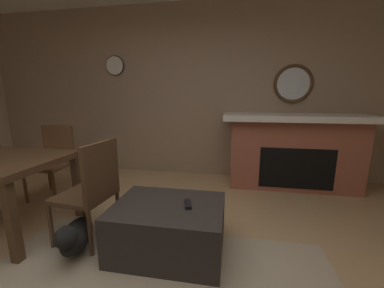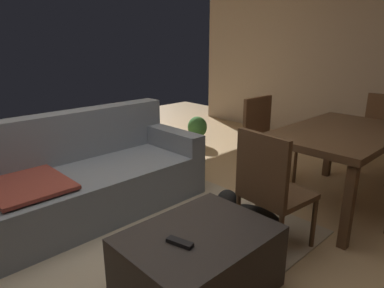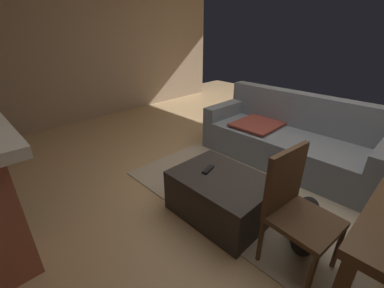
# 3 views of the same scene
# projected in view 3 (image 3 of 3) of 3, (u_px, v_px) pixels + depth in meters

# --- Properties ---
(floor) EXTENTS (9.06, 9.06, 0.00)m
(floor) POSITION_uv_depth(u_px,v_px,m) (259.00, 191.00, 2.85)
(floor) COLOR tan
(wall_left) EXTENTS (0.12, 5.87, 2.74)m
(wall_left) POSITION_uv_depth(u_px,v_px,m) (93.00, 45.00, 4.72)
(wall_left) COLOR #9E846B
(wall_left) RESTS_ON ground
(area_rug) EXTENTS (2.60, 2.00, 0.01)m
(area_rug) POSITION_uv_depth(u_px,v_px,m) (259.00, 184.00, 2.97)
(area_rug) COLOR tan
(area_rug) RESTS_ON ground
(couch) EXTENTS (2.26, 0.93, 0.89)m
(couch) POSITION_uv_depth(u_px,v_px,m) (290.00, 140.00, 3.37)
(couch) COLOR slate
(couch) RESTS_ON ground
(ottoman_coffee_table) EXTENTS (0.91, 0.67, 0.43)m
(ottoman_coffee_table) POSITION_uv_depth(u_px,v_px,m) (221.00, 195.00, 2.43)
(ottoman_coffee_table) COLOR #2D2826
(ottoman_coffee_table) RESTS_ON ground
(tv_remote) EXTENTS (0.09, 0.17, 0.02)m
(tv_remote) POSITION_uv_depth(u_px,v_px,m) (208.00, 170.00, 2.43)
(tv_remote) COLOR black
(tv_remote) RESTS_ON ottoman_coffee_table
(dining_chair_west) EXTENTS (0.48, 0.48, 0.93)m
(dining_chair_west) POSITION_uv_depth(u_px,v_px,m) (295.00, 204.00, 1.83)
(dining_chair_west) COLOR #513823
(dining_chair_west) RESTS_ON ground
(small_dog) EXTENTS (0.36, 0.55, 0.31)m
(small_dog) POSITION_uv_depth(u_px,v_px,m) (305.00, 228.00, 2.08)
(small_dog) COLOR black
(small_dog) RESTS_ON ground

